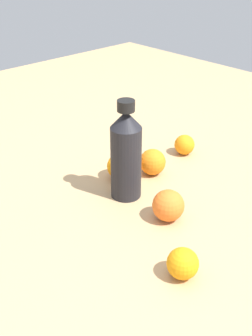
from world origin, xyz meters
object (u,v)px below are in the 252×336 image
orange_1 (153,162)px  orange_3 (184,145)px  water_bottle (126,154)px  orange_0 (120,166)px  orange_2 (168,205)px  orange_4 (183,263)px

orange_1 → orange_3: size_ratio=1.20×
water_bottle → orange_0: size_ratio=3.57×
orange_0 → orange_1: 0.09m
orange_2 → orange_3: bearing=33.7°
orange_0 → orange_2: (-0.05, -0.22, 0.00)m
orange_1 → orange_4: 0.41m
orange_1 → orange_2: orange_2 is taller
water_bottle → orange_1: (0.13, 0.03, -0.08)m
orange_0 → orange_3: (0.24, -0.03, -0.01)m
orange_0 → orange_1: bearing=-27.9°
orange_1 → orange_4: size_ratio=1.14×
orange_4 → water_bottle: bearing=67.3°
water_bottle → orange_4: (-0.12, -0.29, -0.09)m
water_bottle → orange_2: (0.00, -0.15, -0.08)m
orange_0 → orange_3: orange_0 is taller
orange_2 → orange_4: size_ratio=1.19×
orange_1 → orange_4: (-0.25, -0.32, -0.00)m
water_bottle → orange_0: bearing=75.7°
orange_0 → water_bottle: bearing=-122.6°
orange_0 → orange_1: (0.08, -0.04, 0.00)m
water_bottle → orange_2: bearing=-71.6°
water_bottle → orange_4: water_bottle is taller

